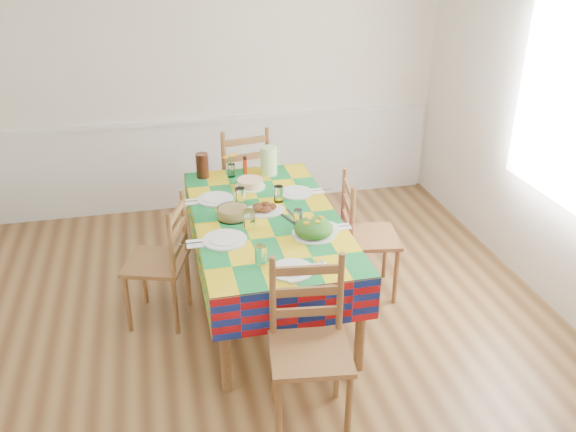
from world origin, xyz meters
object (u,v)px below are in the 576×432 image
at_px(tea_pitcher, 202,166).
at_px(chair_far, 242,181).
at_px(chair_right, 364,237).
at_px(dining_table, 266,226).
at_px(chair_near, 309,347).
at_px(green_pitcher, 269,161).
at_px(chair_left, 162,262).
at_px(meat_platter, 264,209).

xyz_separation_m(tea_pitcher, chair_far, (0.37, 0.37, -0.33)).
height_order(chair_far, chair_right, chair_far).
height_order(dining_table, chair_near, chair_near).
bearing_deg(green_pitcher, chair_right, -52.82).
height_order(green_pitcher, chair_left, green_pitcher).
bearing_deg(chair_right, chair_left, 99.59).
relative_size(tea_pitcher, chair_far, 0.19).
distance_m(dining_table, tea_pitcher, 0.93).
relative_size(chair_far, chair_left, 1.10).
relative_size(green_pitcher, chair_left, 0.25).
bearing_deg(meat_platter, dining_table, -88.32).
height_order(tea_pitcher, chair_near, chair_near).
bearing_deg(chair_far, green_pitcher, 102.98).
bearing_deg(chair_right, chair_near, 156.81).
relative_size(dining_table, chair_left, 2.00).
bearing_deg(dining_table, chair_near, -89.71).
relative_size(dining_table, chair_far, 1.82).
xyz_separation_m(tea_pitcher, chair_left, (-0.40, -0.85, -0.38)).
xyz_separation_m(dining_table, tea_pitcher, (-0.37, 0.83, 0.18)).
distance_m(green_pitcher, tea_pitcher, 0.55).
xyz_separation_m(chair_far, chair_right, (0.75, -1.19, -0.04)).
height_order(meat_platter, green_pitcher, green_pitcher).
distance_m(chair_left, chair_right, 1.52).
xyz_separation_m(green_pitcher, chair_near, (-0.17, -1.98, -0.36)).
distance_m(green_pitcher, chair_far, 0.57).
bearing_deg(meat_platter, chair_near, -89.62).
bearing_deg(chair_far, chair_near, 81.12).
height_order(meat_platter, chair_left, chair_left).
distance_m(green_pitcher, chair_left, 1.29).
bearing_deg(tea_pitcher, chair_near, -79.62).
xyz_separation_m(meat_platter, chair_right, (0.76, -0.07, -0.29)).
bearing_deg(green_pitcher, chair_far, 111.83).
bearing_deg(tea_pitcher, chair_left, -115.18).
xyz_separation_m(green_pitcher, chair_right, (0.58, -0.77, -0.38)).
bearing_deg(chair_left, meat_platter, 115.02).
bearing_deg(chair_near, green_pitcher, 92.60).
xyz_separation_m(green_pitcher, chair_far, (-0.17, 0.42, -0.34)).
relative_size(chair_far, chair_right, 1.08).
relative_size(meat_platter, tea_pitcher, 1.50).
bearing_deg(chair_far, meat_platter, 80.66).
bearing_deg(chair_far, chair_left, 48.72).
bearing_deg(chair_left, green_pitcher, 148.24).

